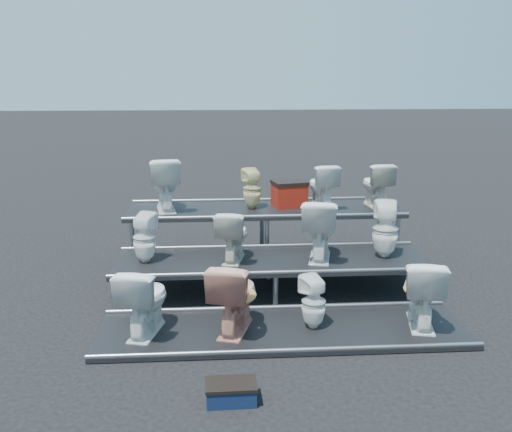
{
  "coord_description": "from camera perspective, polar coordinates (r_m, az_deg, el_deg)",
  "views": [
    {
      "loc": [
        -0.72,
        -7.29,
        2.89
      ],
      "look_at": [
        -0.21,
        0.1,
        1.04
      ],
      "focal_mm": 40.0,
      "sensor_mm": 36.0,
      "label": 1
    }
  ],
  "objects": [
    {
      "name": "toilet_11",
      "position": [
        9.09,
        11.92,
        3.09
      ],
      "size": [
        0.46,
        0.72,
        0.7
      ],
      "primitive_type": "imported",
      "rotation": [
        0.0,
        0.0,
        3.24
      ],
      "color": "beige",
      "rests_on": "tier_back"
    },
    {
      "name": "toilet_0",
      "position": [
        6.52,
        -11.1,
        -8.18
      ],
      "size": [
        0.61,
        0.86,
        0.79
      ],
      "primitive_type": "imported",
      "rotation": [
        0.0,
        0.0,
        2.9
      ],
      "color": "white",
      "rests_on": "tier_front"
    },
    {
      "name": "step_stool",
      "position": [
        5.4,
        -2.5,
        -17.33
      ],
      "size": [
        0.45,
        0.28,
        0.16
      ],
      "primitive_type": "cube",
      "rotation": [
        0.0,
        0.0,
        0.02
      ],
      "color": "#0F1A36",
      "rests_on": "ground"
    },
    {
      "name": "toilet_3",
      "position": [
        6.86,
        16.25,
        -7.22
      ],
      "size": [
        0.62,
        0.88,
        0.81
      ],
      "primitive_type": "imported",
      "rotation": [
        0.0,
        0.0,
        2.93
      ],
      "color": "white",
      "rests_on": "tier_front"
    },
    {
      "name": "tier_back",
      "position": [
        8.96,
        0.82,
        -1.88
      ],
      "size": [
        4.2,
        1.2,
        0.86
      ],
      "primitive_type": "cube",
      "color": "black",
      "rests_on": "ground"
    },
    {
      "name": "toilet_10",
      "position": [
        8.9,
        6.6,
        3.04
      ],
      "size": [
        0.47,
        0.72,
        0.69
      ],
      "primitive_type": "imported",
      "rotation": [
        0.0,
        0.0,
        3.28
      ],
      "color": "white",
      "rests_on": "tier_back"
    },
    {
      "name": "toilet_6",
      "position": [
        7.68,
        6.39,
        -1.25
      ],
      "size": [
        0.64,
        0.9,
        0.83
      ],
      "primitive_type": "imported",
      "rotation": [
        0.0,
        0.0,
        2.92
      ],
      "color": "white",
      "rests_on": "tier_mid"
    },
    {
      "name": "red_crate",
      "position": [
        8.96,
        3.35,
        2.09
      ],
      "size": [
        0.56,
        0.48,
        0.35
      ],
      "primitive_type": "cube",
      "rotation": [
        0.0,
        0.0,
        0.2
      ],
      "color": "maroon",
      "rests_on": "tier_back"
    },
    {
      "name": "toilet_7",
      "position": [
        7.9,
        12.82,
        -1.31
      ],
      "size": [
        0.41,
        0.42,
        0.77
      ],
      "primitive_type": "imported",
      "rotation": [
        0.0,
        0.0,
        2.94
      ],
      "color": "white",
      "rests_on": "tier_mid"
    },
    {
      "name": "toilet_9",
      "position": [
        8.77,
        -0.39,
        2.76
      ],
      "size": [
        0.36,
        0.36,
        0.62
      ],
      "primitive_type": "imported",
      "rotation": [
        0.0,
        0.0,
        3.47
      ],
      "color": "beige",
      "rests_on": "tier_back"
    },
    {
      "name": "toilet_4",
      "position": [
        7.65,
        -11.1,
        -2.15
      ],
      "size": [
        0.39,
        0.39,
        0.66
      ],
      "primitive_type": "imported",
      "rotation": [
        0.0,
        0.0,
        2.79
      ],
      "color": "white",
      "rests_on": "tier_mid"
    },
    {
      "name": "tier_mid",
      "position": [
        7.79,
        1.61,
        -5.92
      ],
      "size": [
        4.2,
        1.2,
        0.46
      ],
      "primitive_type": "cube",
      "color": "black",
      "rests_on": "ground"
    },
    {
      "name": "tier_front",
      "position": [
        6.68,
        2.69,
        -11.35
      ],
      "size": [
        4.2,
        1.2,
        0.06
      ],
      "primitive_type": "cube",
      "color": "black",
      "rests_on": "ground"
    },
    {
      "name": "toilet_5",
      "position": [
        7.58,
        -2.33,
        -1.92
      ],
      "size": [
        0.52,
        0.74,
        0.69
      ],
      "primitive_type": "imported",
      "rotation": [
        0.0,
        0.0,
        2.92
      ],
      "color": "beige",
      "rests_on": "tier_mid"
    },
    {
      "name": "ground",
      "position": [
        7.87,
        1.6,
        -7.49
      ],
      "size": [
        80.0,
        80.0,
        0.0
      ],
      "primitive_type": "plane",
      "color": "black",
      "rests_on": "ground"
    },
    {
      "name": "toilet_2",
      "position": [
        6.58,
        5.77,
        -8.55
      ],
      "size": [
        0.37,
        0.37,
        0.62
      ],
      "primitive_type": "imported",
      "rotation": [
        0.0,
        0.0,
        3.56
      ],
      "color": "white",
      "rests_on": "tier_front"
    },
    {
      "name": "toilet_8",
      "position": [
        8.78,
        -9.12,
        3.2
      ],
      "size": [
        0.57,
        0.85,
        0.81
      ],
      "primitive_type": "imported",
      "rotation": [
        0.0,
        0.0,
        3.29
      ],
      "color": "white",
      "rests_on": "tier_back"
    },
    {
      "name": "toilet_1",
      "position": [
        6.46,
        -2.18,
        -7.94
      ],
      "size": [
        0.68,
        0.91,
        0.83
      ],
      "primitive_type": "imported",
      "rotation": [
        0.0,
        0.0,
        2.85
      ],
      "color": "tan",
      "rests_on": "tier_front"
    }
  ]
}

